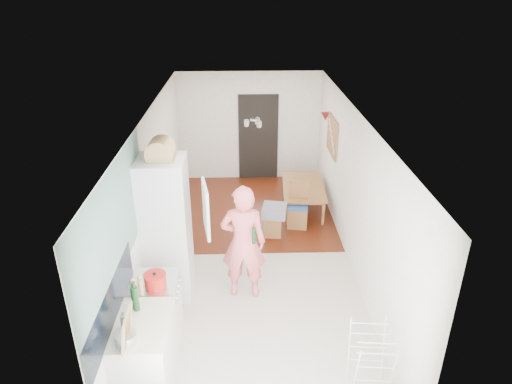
{
  "coord_description": "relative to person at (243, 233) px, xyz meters",
  "views": [
    {
      "loc": [
        -0.16,
        -6.47,
        4.35
      ],
      "look_at": [
        0.05,
        0.2,
        1.18
      ],
      "focal_mm": 32.0,
      "sensor_mm": 36.0,
      "label": 1
    }
  ],
  "objects": [
    {
      "name": "wood_floor_overlay",
      "position": [
        0.17,
        2.73,
        -1.05
      ],
      "size": [
        3.2,
        3.3,
        0.01
      ],
      "primitive_type": "cube",
      "color": "#5B150A",
      "rests_on": "room_shell"
    },
    {
      "name": "bread_bin",
      "position": [
        -1.08,
        0.11,
        1.2
      ],
      "size": [
        0.39,
        0.37,
        0.2
      ],
      "primitive_type": null,
      "rotation": [
        0.0,
        0.0,
        -0.02
      ],
      "color": "tan",
      "rests_on": "fridge_housing"
    },
    {
      "name": "pinboard_frame",
      "position": [
        1.73,
        2.78,
        0.5
      ],
      "size": [
        0.0,
        0.94,
        0.74
      ],
      "primitive_type": "cube",
      "color": "olive",
      "rests_on": "room_shell"
    },
    {
      "name": "person",
      "position": [
        0.0,
        0.0,
        0.0
      ],
      "size": [
        0.8,
        0.56,
        2.11
      ],
      "primitive_type": "imported",
      "rotation": [
        0.0,
        0.0,
        3.07
      ],
      "color": "#F06B6F",
      "rests_on": "floor"
    },
    {
      "name": "pepper_mill_back",
      "position": [
        -1.22,
        -1.16,
        -0.03
      ],
      "size": [
        0.07,
        0.07,
        0.21
      ],
      "primitive_type": "cylinder",
      "rotation": [
        0.0,
        0.0,
        0.33
      ],
      "color": "tan",
      "rests_on": "worktop"
    },
    {
      "name": "drying_rack",
      "position": [
        1.43,
        -1.78,
        -0.64
      ],
      "size": [
        0.46,
        0.42,
        0.83
      ],
      "primitive_type": null,
      "rotation": [
        0.0,
        0.0,
        -0.09
      ],
      "color": "silver",
      "rests_on": "floor"
    },
    {
      "name": "floor",
      "position": [
        0.17,
        0.88,
        -1.05
      ],
      "size": [
        3.2,
        7.0,
        0.01
      ],
      "primitive_type": "cube",
      "color": "beige",
      "rests_on": "ground"
    },
    {
      "name": "chopping_boards",
      "position": [
        -1.19,
        -1.99,
        0.07
      ],
      "size": [
        0.07,
        0.31,
        0.41
      ],
      "primitive_type": null,
      "rotation": [
        0.0,
        0.0,
        0.08
      ],
      "color": "tan",
      "rests_on": "worktop"
    },
    {
      "name": "worktop",
      "position": [
        -1.13,
        -1.67,
        -0.16
      ],
      "size": [
        0.62,
        0.92,
        0.06
      ],
      "primitive_type": "cube",
      "color": "#EBE5C8",
      "rests_on": "room_shell"
    },
    {
      "name": "grey_drape",
      "position": [
        0.57,
        1.71,
        -0.55
      ],
      "size": [
        0.49,
        0.49,
        0.19
      ],
      "primitive_type": "cube",
      "rotation": [
        0.0,
        0.0,
        -0.17
      ],
      "color": "gray",
      "rests_on": "stool"
    },
    {
      "name": "wall_sconce",
      "position": [
        1.71,
        3.43,
        0.7
      ],
      "size": [
        0.18,
        0.18,
        0.16
      ],
      "primitive_type": "cone",
      "color": "maroon",
      "rests_on": "room_shell"
    },
    {
      "name": "stool",
      "position": [
        0.54,
        1.7,
        -0.85
      ],
      "size": [
        0.33,
        0.33,
        0.4
      ],
      "primitive_type": null,
      "rotation": [
        0.0,
        0.0,
        -0.09
      ],
      "color": "olive",
      "rests_on": "floor"
    },
    {
      "name": "tile_splashback",
      "position": [
        -1.42,
        -1.67,
        0.1
      ],
      "size": [
        0.02,
        1.9,
        0.5
      ],
      "primitive_type": "cube",
      "color": "black",
      "rests_on": "room_shell"
    },
    {
      "name": "bottle_c",
      "position": [
        -1.27,
        -1.76,
        -0.03
      ],
      "size": [
        0.09,
        0.09,
        0.2
      ],
      "primitive_type": "cylinder",
      "rotation": [
        0.0,
        0.0,
        0.07
      ],
      "color": "silver",
      "rests_on": "worktop"
    },
    {
      "name": "room_shell",
      "position": [
        0.17,
        0.88,
        0.2
      ],
      "size": [
        3.2,
        7.0,
        2.5
      ],
      "primitive_type": null,
      "color": "white",
      "rests_on": "ground"
    },
    {
      "name": "pinboard",
      "position": [
        1.75,
        2.78,
        0.5
      ],
      "size": [
        0.03,
        0.9,
        0.7
      ],
      "primitive_type": "cube",
      "color": "tan",
      "rests_on": "room_shell"
    },
    {
      "name": "dining_table",
      "position": [
        1.25,
        2.71,
        -0.83
      ],
      "size": [
        0.77,
        1.3,
        0.44
      ],
      "primitive_type": "imported",
      "rotation": [
        0.0,
        0.0,
        1.51
      ],
      "color": "olive",
      "rests_on": "floor"
    },
    {
      "name": "base_cabinet",
      "position": [
        -1.13,
        -1.67,
        -0.62
      ],
      "size": [
        0.6,
        0.9,
        0.86
      ],
      "primitive_type": "cube",
      "color": "silver",
      "rests_on": "room_shell"
    },
    {
      "name": "fridge_interior",
      "position": [
        -0.79,
        0.1,
        0.5
      ],
      "size": [
        0.02,
        0.52,
        0.66
      ],
      "primitive_type": "cube",
      "color": "white",
      "rests_on": "room_shell"
    },
    {
      "name": "range_cooker",
      "position": [
        -1.13,
        -0.92,
        -0.61
      ],
      "size": [
        0.6,
        0.6,
        0.88
      ],
      "primitive_type": "cube",
      "color": "silver",
      "rests_on": "room_shell"
    },
    {
      "name": "steel_pan",
      "position": [
        -1.22,
        -1.95,
        -0.08
      ],
      "size": [
        0.26,
        0.26,
        0.11
      ],
      "primitive_type": "cylinder",
      "rotation": [
        0.0,
        0.0,
        -0.18
      ],
      "color": "silver",
      "rests_on": "worktop"
    },
    {
      "name": "sage_wall_panel",
      "position": [
        -1.42,
        -1.12,
        0.8
      ],
      "size": [
        0.02,
        3.0,
        1.3
      ],
      "primitive_type": "cube",
      "color": "gray",
      "rests_on": "room_shell"
    },
    {
      "name": "fridge_housing",
      "position": [
        -1.1,
        0.1,
        0.02
      ],
      "size": [
        0.66,
        0.66,
        2.15
      ],
      "primitive_type": "cube",
      "color": "silver",
      "rests_on": "room_shell"
    },
    {
      "name": "red_casserole",
      "position": [
        -1.08,
        -0.99,
        -0.05
      ],
      "size": [
        0.28,
        0.28,
        0.16
      ],
      "primitive_type": "cylinder",
      "rotation": [
        0.0,
        0.0,
        -0.03
      ],
      "color": "red",
      "rests_on": "cooker_top"
    },
    {
      "name": "dining_chair",
      "position": [
        1.03,
        2.03,
        -0.61
      ],
      "size": [
        0.42,
        0.42,
        0.88
      ],
      "primitive_type": null,
      "rotation": [
        0.0,
        0.0,
        -0.15
      ],
      "color": "olive",
      "rests_on": "floor"
    },
    {
      "name": "fridge_door",
      "position": [
        -0.49,
        -0.2,
        0.5
      ],
      "size": [
        0.14,
        0.56,
        0.7
      ],
      "primitive_type": "cube",
      "rotation": [
        0.0,
        0.0,
        -1.4
      ],
      "color": "silver",
      "rests_on": "room_shell"
    },
    {
      "name": "held_bottle",
      "position": [
        0.14,
        -0.18,
        0.06
      ],
      "size": [
        0.05,
        0.05,
        0.25
      ],
      "primitive_type": "cylinder",
      "color": "#163B18",
      "rests_on": "person"
    },
    {
      "name": "pepper_mill_front",
      "position": [
        -1.28,
        -1.24,
        -0.02
      ],
      "size": [
        0.07,
        0.07,
        0.22
      ],
      "primitive_type": "cylinder",
      "rotation": [
        0.0,
        0.0,
        -0.15
      ],
      "color": "tan",
      "rests_on": "worktop"
    },
    {
      "name": "doorway_recess",
      "position": [
        0.37,
        4.36,
        -0.05
      ],
      "size": [
        0.9,
        0.04,
        2.0
      ],
      "primitive_type": "cube",
      "color": "black",
      "rests_on": "room_shell"
    },
    {
      "name": "bottle_b",
      "position": [
        -1.21,
        -1.45,
        0.02
      ],
      "size": [
        0.09,
        0.09,
        0.31
      ],
      "primitive_type": "cylinder",
      "rotation": [
        0.0,
        0.0,
        -0.34
      ],
      "color": "#163B18",
      "rests_on": "worktop"
    },
    {
      "name": "cooker_top",
      "position": [
        -1.13,
        -0.92,
        -0.15
      ],
      "size": [
        0.6,
        0.6,
        0.04
      ],
      "primitive_type": "cube",
      "color": "silver",
      "rests_on": "room_shell"
    },
    {
      "name": "bottle_a",
      "position": [
        -1.24,
        -1.41,
        0.0
      ],
      "size": [
        0.06,
        0.06,
        0.27
      ],
      "primitive_type": "cylinder",
      "rotation": [
        0.0,
        0.0,
        0.04
      ],
      "color": "#163B18",
      "rests_on": "worktop"
    }
  ]
}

